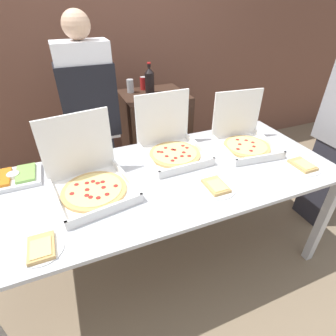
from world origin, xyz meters
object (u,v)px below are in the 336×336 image
(paper_plate_front_right, at_px, (41,248))
(soda_can_silver, at_px, (130,86))
(paper_plate_front_center, at_px, (216,186))
(pizza_box_near_left, at_px, (244,138))
(person_server_vest, at_px, (92,119))
(soda_bottle, at_px, (150,80))
(paper_plate_front_left, at_px, (302,165))
(soda_can_colored, at_px, (143,83))
(pizza_box_far_right, at_px, (90,179))
(veggie_tray, at_px, (14,178))
(pizza_box_near_right, at_px, (172,145))

(paper_plate_front_right, bearing_deg, soda_can_silver, 59.71)
(paper_plate_front_center, bearing_deg, pizza_box_near_left, 38.53)
(pizza_box_near_left, relative_size, person_server_vest, 0.26)
(pizza_box_near_left, xyz_separation_m, person_server_vest, (-1.06, 0.66, 0.08))
(paper_plate_front_right, distance_m, person_server_vest, 1.23)
(pizza_box_near_left, height_order, paper_plate_front_center, pizza_box_near_left)
(soda_bottle, bearing_deg, paper_plate_front_right, -126.44)
(soda_bottle, xyz_separation_m, person_server_vest, (-0.61, -0.27, -0.19))
(paper_plate_front_left, distance_m, soda_can_colored, 1.63)
(paper_plate_front_left, relative_size, soda_can_silver, 1.97)
(paper_plate_front_center, bearing_deg, pizza_box_far_right, 158.62)
(pizza_box_far_right, bearing_deg, paper_plate_front_left, -21.28)
(paper_plate_front_right, height_order, soda_can_colored, soda_can_colored)
(veggie_tray, xyz_separation_m, person_server_vest, (0.59, 0.47, 0.13))
(pizza_box_near_right, height_order, paper_plate_front_left, pizza_box_near_right)
(pizza_box_far_right, bearing_deg, paper_plate_front_right, -136.34)
(soda_bottle, distance_m, soda_can_colored, 0.14)
(pizza_box_near_right, xyz_separation_m, veggie_tray, (-1.08, 0.08, -0.05))
(paper_plate_front_left, xyz_separation_m, person_server_vest, (-1.27, 1.06, 0.14))
(paper_plate_front_right, xyz_separation_m, paper_plate_front_center, (1.01, 0.10, -0.00))
(pizza_box_near_right, distance_m, person_server_vest, 0.74)
(paper_plate_front_left, distance_m, veggie_tray, 1.95)
(soda_can_silver, relative_size, person_server_vest, 0.07)
(paper_plate_front_right, xyz_separation_m, person_server_vest, (0.43, 1.14, 0.14))
(paper_plate_front_center, height_order, soda_can_colored, soda_can_colored)
(pizza_box_far_right, height_order, paper_plate_front_right, pizza_box_far_right)
(pizza_box_near_right, bearing_deg, veggie_tray, 174.28)
(person_server_vest, bearing_deg, soda_bottle, -156.12)
(pizza_box_far_right, bearing_deg, paper_plate_front_center, -30.39)
(pizza_box_near_right, height_order, paper_plate_front_center, pizza_box_near_right)
(veggie_tray, height_order, soda_bottle, soda_bottle)
(pizza_box_near_right, height_order, soda_can_silver, pizza_box_near_right)
(pizza_box_near_left, distance_m, veggie_tray, 1.66)
(pizza_box_far_right, xyz_separation_m, paper_plate_front_right, (-0.29, -0.38, -0.07))
(pizza_box_near_left, bearing_deg, soda_can_silver, 127.83)
(pizza_box_far_right, relative_size, veggie_tray, 1.61)
(pizza_box_near_right, bearing_deg, pizza_box_far_right, -163.20)
(soda_can_silver, height_order, person_server_vest, person_server_vest)
(pizza_box_far_right, height_order, veggie_tray, pizza_box_far_right)
(paper_plate_front_left, bearing_deg, veggie_tray, 162.28)
(paper_plate_front_right, xyz_separation_m, paper_plate_front_left, (1.70, 0.08, -0.00))
(veggie_tray, xyz_separation_m, soda_can_silver, (1.03, 0.82, 0.26))
(pizza_box_near_left, distance_m, paper_plate_front_center, 0.61)
(pizza_box_far_right, bearing_deg, pizza_box_near_right, 9.34)
(paper_plate_front_center, distance_m, person_server_vest, 1.20)
(soda_can_silver, bearing_deg, person_server_vest, -141.32)
(veggie_tray, distance_m, soda_bottle, 1.44)
(pizza_box_near_right, relative_size, paper_plate_front_right, 2.22)
(pizza_box_near_left, height_order, person_server_vest, person_server_vest)
(paper_plate_front_right, height_order, paper_plate_front_left, same)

